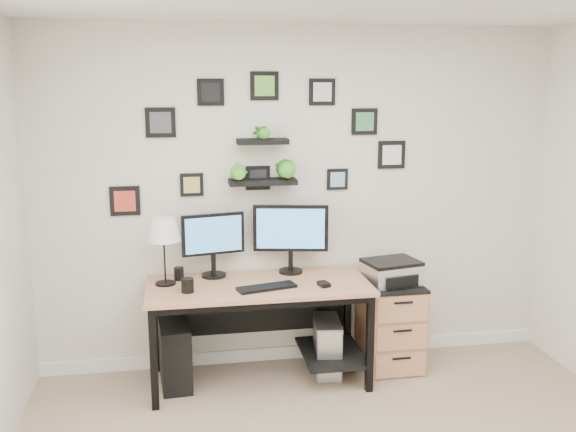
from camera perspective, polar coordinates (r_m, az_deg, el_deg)
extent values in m
plane|color=silver|center=(4.93, 1.07, 1.58)|extent=(4.00, 0.00, 4.00)
cube|color=white|center=(5.28, 1.05, -11.93)|extent=(4.00, 0.03, 0.10)
cube|color=tan|center=(4.65, -2.62, -6.22)|extent=(1.60, 0.70, 0.03)
cube|color=black|center=(4.66, -2.62, -6.69)|extent=(1.54, 0.64, 0.05)
cube|color=black|center=(5.05, -3.08, -8.06)|extent=(1.44, 0.02, 0.41)
cube|color=black|center=(4.94, 3.92, -12.01)|extent=(0.45, 0.63, 0.03)
cube|color=black|center=(4.47, -11.85, -12.36)|extent=(0.05, 0.05, 0.72)
cube|color=black|center=(5.03, -11.66, -9.60)|extent=(0.05, 0.05, 0.72)
cube|color=black|center=(4.66, 7.29, -11.20)|extent=(0.05, 0.05, 0.72)
cube|color=black|center=(5.19, 5.31, -8.70)|extent=(0.05, 0.05, 0.72)
cylinder|color=black|center=(4.84, -6.61, -5.25)|extent=(0.22, 0.22, 0.02)
cylinder|color=black|center=(4.82, -6.63, -4.32)|extent=(0.04, 0.04, 0.16)
cube|color=black|center=(4.76, -6.68, -1.61)|extent=(0.47, 0.12, 0.31)
cube|color=#3F8CCC|center=(4.74, -6.62, -1.66)|extent=(0.42, 0.09, 0.26)
cylinder|color=black|center=(4.91, 0.24, -4.93)|extent=(0.21, 0.21, 0.02)
cylinder|color=black|center=(4.89, 0.24, -4.02)|extent=(0.04, 0.04, 0.16)
cube|color=black|center=(4.82, 0.24, -1.09)|extent=(0.56, 0.14, 0.35)
cube|color=#3F8CCC|center=(4.80, 0.23, -1.14)|extent=(0.50, 0.10, 0.30)
cube|color=black|center=(4.53, -1.91, -6.36)|extent=(0.44, 0.23, 0.02)
cube|color=black|center=(4.59, 3.20, -6.06)|extent=(0.09, 0.11, 0.03)
cylinder|color=black|center=(4.71, -10.83, -5.90)|extent=(0.15, 0.15, 0.01)
cylinder|color=black|center=(4.65, -10.93, -3.28)|extent=(0.01, 0.01, 0.44)
cone|color=white|center=(4.61, -11.01, -1.19)|extent=(0.24, 0.24, 0.17)
cylinder|color=black|center=(4.50, -8.92, -6.11)|extent=(0.09, 0.09, 0.10)
cylinder|color=black|center=(4.79, -9.67, -5.08)|extent=(0.07, 0.07, 0.09)
cube|color=black|center=(4.85, -10.03, -11.91)|extent=(0.24, 0.49, 0.47)
cube|color=gray|center=(4.98, 3.50, -11.46)|extent=(0.24, 0.44, 0.42)
cube|color=silver|center=(4.79, 3.74, -12.44)|extent=(0.17, 0.03, 0.39)
cube|color=tan|center=(5.11, 9.07, -9.57)|extent=(0.42, 0.50, 0.65)
cube|color=black|center=(5.00, 9.19, -5.98)|extent=(0.43, 0.51, 0.02)
cube|color=tan|center=(4.97, 9.98, -12.94)|extent=(0.39, 0.02, 0.18)
cylinder|color=black|center=(4.93, 10.06, -12.36)|extent=(0.14, 0.02, 0.02)
cube|color=tan|center=(4.88, 10.07, -10.63)|extent=(0.39, 0.02, 0.18)
cylinder|color=black|center=(4.85, 10.15, -10.02)|extent=(0.14, 0.02, 0.02)
cube|color=tan|center=(4.81, 10.16, -8.23)|extent=(0.39, 0.02, 0.18)
cylinder|color=black|center=(4.77, 10.24, -7.60)|extent=(0.14, 0.02, 0.02)
cube|color=silver|center=(4.96, 9.16, -5.06)|extent=(0.45, 0.38, 0.15)
cube|color=black|center=(4.93, 9.20, -4.06)|extent=(0.45, 0.38, 0.03)
cube|color=black|center=(4.83, 10.14, -5.82)|extent=(0.27, 0.07, 0.09)
cube|color=black|center=(4.77, -2.26, 3.06)|extent=(0.50, 0.18, 0.04)
cube|color=black|center=(4.72, -2.27, 6.65)|extent=(0.38, 0.15, 0.04)
imported|color=green|center=(4.73, -4.32, 4.86)|extent=(0.15, 0.12, 0.27)
imported|color=green|center=(4.77, -0.24, 4.96)|extent=(0.15, 0.15, 0.27)
imported|color=green|center=(4.71, -2.29, 8.43)|extent=(0.13, 0.09, 0.25)
cube|color=black|center=(5.06, 9.19, 5.40)|extent=(0.22, 0.02, 0.22)
cube|color=silver|center=(5.05, 9.23, 5.38)|extent=(0.15, 0.00, 0.15)
cube|color=black|center=(4.76, -6.90, 10.87)|extent=(0.19, 0.02, 0.19)
cube|color=black|center=(4.75, -6.89, 10.87)|extent=(0.14, 0.00, 0.14)
cube|color=black|center=(4.76, -11.27, 8.15)|extent=(0.22, 0.02, 0.22)
cube|color=#414248|center=(4.75, -11.27, 8.15)|extent=(0.15, 0.00, 0.15)
cube|color=black|center=(4.96, 4.41, 3.27)|extent=(0.16, 0.02, 0.16)
cube|color=#74B3CB|center=(4.95, 4.44, 3.25)|extent=(0.11, 0.00, 0.11)
cube|color=black|center=(4.81, -8.56, 2.76)|extent=(0.17, 0.02, 0.17)
cube|color=tan|center=(4.79, -8.55, 2.74)|extent=(0.12, 0.00, 0.12)
cube|color=black|center=(4.84, -14.29, 1.31)|extent=(0.22, 0.02, 0.22)
cube|color=#C0392D|center=(4.82, -14.30, 1.28)|extent=(0.15, 0.00, 0.15)
cube|color=black|center=(4.97, 6.81, 8.34)|extent=(0.20, 0.02, 0.20)
cube|color=#3A7F51|center=(4.96, 6.85, 8.33)|extent=(0.14, 0.00, 0.14)
cube|color=black|center=(4.87, 3.05, 10.95)|extent=(0.20, 0.02, 0.20)
cube|color=silver|center=(4.86, 3.08, 10.95)|extent=(0.14, 0.00, 0.14)
cube|color=black|center=(4.84, -2.69, 3.40)|extent=(0.18, 0.02, 0.18)
cube|color=black|center=(4.83, -2.68, 3.38)|extent=(0.13, 0.00, 0.13)
cube|color=black|center=(4.79, -2.11, 11.49)|extent=(0.21, 0.02, 0.21)
cube|color=#5AAB39|center=(4.78, -2.09, 11.49)|extent=(0.15, 0.00, 0.15)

